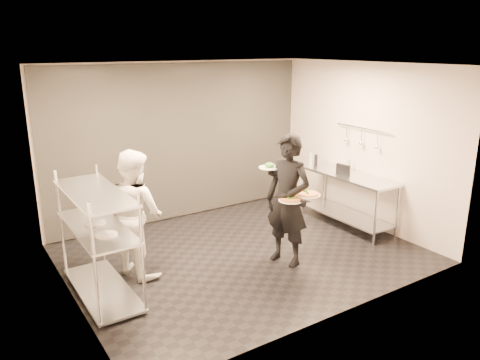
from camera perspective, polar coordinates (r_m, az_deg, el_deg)
room_shell at (r=7.72m, az=-4.44°, el=3.69°), size 5.00×4.00×2.80m
pass_rack at (r=6.09m, az=-16.88°, el=-6.71°), size 0.60×1.60×1.50m
prep_counter at (r=8.31m, az=13.03°, el=-1.31°), size 0.60×1.80×0.92m
utensil_rail at (r=8.27m, az=14.63°, el=5.08°), size 0.07×1.20×0.31m
waiter at (r=6.65m, az=5.84°, el=-2.48°), size 0.64×0.79×1.89m
chef at (r=6.50m, az=-12.69°, el=-3.92°), size 0.87×1.00×1.75m
pizza_plate_near at (r=6.43m, az=6.23°, el=-2.37°), size 0.34×0.34×0.05m
pizza_plate_far at (r=6.55m, az=8.25°, el=-1.70°), size 0.36×0.36×0.05m
salad_plate at (r=6.66m, az=3.62°, el=1.68°), size 0.30×0.30×0.07m
pos_monitor at (r=8.14m, az=12.45°, el=1.22°), size 0.08×0.27×0.19m
bottle_green at (r=8.64m, az=8.61°, el=2.45°), size 0.07×0.07×0.24m
bottle_clear at (r=8.44m, az=13.12°, el=1.74°), size 0.06×0.06×0.20m
bottle_dark at (r=8.73m, az=9.24°, el=2.43°), size 0.06×0.06×0.20m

